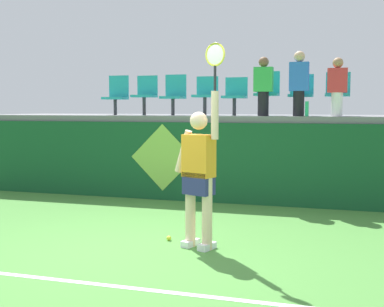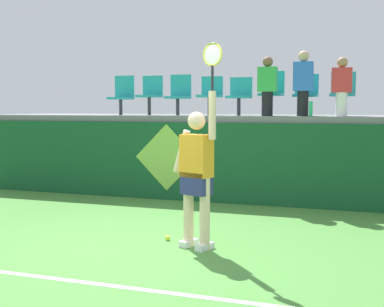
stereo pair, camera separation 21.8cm
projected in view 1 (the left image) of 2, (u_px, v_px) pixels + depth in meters
name	position (u px, v px, depth m)	size (l,w,h in m)	color
ground_plane	(136.00, 252.00, 6.21)	(40.00, 40.00, 0.00)	#478438
court_back_wall	(211.00, 162.00, 9.48)	(10.40, 0.20, 1.48)	#144C28
spectator_platform	(226.00, 118.00, 10.58)	(10.40, 2.55, 0.12)	slate
court_baseline_stripe	(90.00, 283.00, 5.10)	(9.36, 0.08, 0.01)	white
tennis_player	(199.00, 171.00, 6.31)	(0.72, 0.38, 2.53)	white
tennis_ball	(169.00, 238.00, 6.74)	(0.07, 0.07, 0.07)	#D1E533
water_bottle	(307.00, 109.00, 8.94)	(0.07, 0.07, 0.26)	#26B272
stadium_chair_0	(117.00, 94.00, 10.70)	(0.44, 0.42, 0.83)	#38383D
stadium_chair_1	(145.00, 93.00, 10.50)	(0.44, 0.42, 0.82)	#38383D
stadium_chair_2	(174.00, 93.00, 10.32)	(0.44, 0.42, 0.83)	#38383D
stadium_chair_3	(206.00, 93.00, 10.12)	(0.44, 0.42, 0.78)	#38383D
stadium_chair_4	(235.00, 94.00, 9.94)	(0.44, 0.42, 0.75)	#38383D
stadium_chair_5	(267.00, 91.00, 9.76)	(0.44, 0.42, 0.85)	#38383D
stadium_chair_6	(301.00, 92.00, 9.57)	(0.44, 0.42, 0.78)	#38383D
stadium_chair_7	(338.00, 91.00, 9.38)	(0.44, 0.42, 0.81)	#38383D
spectator_0	(337.00, 86.00, 8.93)	(0.34, 0.20, 1.03)	white
spectator_1	(263.00, 85.00, 9.31)	(0.34, 0.20, 1.08)	black
spectator_2	(299.00, 82.00, 9.12)	(0.34, 0.20, 1.16)	black
wall_signage_mount	(163.00, 200.00, 9.72)	(1.27, 0.01, 1.45)	#144C28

